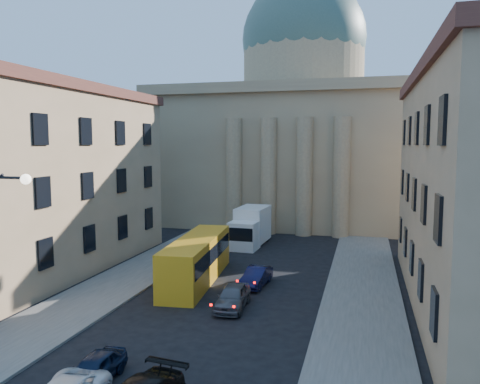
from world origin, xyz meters
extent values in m
cube|color=#56544F|center=(-8.50, 18.00, 0.07)|extent=(5.00, 60.00, 0.15)
cube|color=#56544F|center=(8.50, 18.00, 0.07)|extent=(5.00, 60.00, 0.15)
cube|color=#887054|center=(0.00, 56.00, 8.00)|extent=(34.00, 26.00, 16.00)
cube|color=#887054|center=(0.00, 56.00, 16.40)|extent=(35.50, 27.50, 1.20)
cylinder|color=#887054|center=(0.00, 56.00, 20.00)|extent=(16.00, 16.00, 8.00)
sphere|color=#476055|center=(0.00, 56.00, 24.00)|extent=(16.40, 16.40, 16.40)
cube|color=#887054|center=(-21.00, 54.00, 5.50)|extent=(13.00, 13.00, 11.00)
cone|color=#512923|center=(-21.00, 54.00, 13.00)|extent=(26.02, 26.02, 4.00)
cube|color=#887054|center=(21.00, 54.00, 5.50)|extent=(13.00, 13.00, 11.00)
cone|color=#512923|center=(21.00, 54.00, 13.00)|extent=(26.02, 26.02, 4.00)
cylinder|color=#887054|center=(-6.00, 42.80, 6.50)|extent=(1.80, 1.80, 13.00)
cylinder|color=#887054|center=(-2.00, 42.80, 6.50)|extent=(1.80, 1.80, 13.00)
cylinder|color=#887054|center=(2.00, 42.80, 6.50)|extent=(1.80, 1.80, 13.00)
cylinder|color=#887054|center=(6.00, 42.80, 6.50)|extent=(1.80, 1.80, 13.00)
cube|color=tan|center=(-17.00, 22.00, 7.00)|extent=(11.00, 26.00, 14.00)
cube|color=#512923|center=(-17.00, 22.00, 14.30)|extent=(11.60, 26.60, 0.80)
cylinder|color=black|center=(-5.95, 8.00, 8.65)|extent=(1.30, 0.12, 0.12)
sphere|color=white|center=(-5.20, 8.00, 8.60)|extent=(0.44, 0.44, 0.44)
imported|color=black|center=(-2.33, 8.12, 0.62)|extent=(1.49, 3.63, 1.23)
imported|color=#4D4E52|center=(0.80, 18.40, 0.72)|extent=(1.89, 4.31, 1.44)
imported|color=black|center=(1.16, 23.26, 0.66)|extent=(1.69, 4.09, 1.32)
cube|color=orange|center=(-3.32, 23.25, 1.60)|extent=(3.63, 11.58, 3.21)
cube|color=black|center=(-3.32, 23.25, 2.12)|extent=(3.63, 10.97, 1.14)
cylinder|color=black|center=(-3.97, 19.03, 0.52)|extent=(0.40, 1.06, 1.04)
cylinder|color=black|center=(-1.91, 19.22, 0.52)|extent=(0.40, 1.06, 1.04)
cylinder|color=black|center=(-4.73, 27.28, 0.52)|extent=(0.40, 1.06, 1.04)
cylinder|color=black|center=(-2.67, 27.47, 0.52)|extent=(0.40, 1.06, 1.04)
cube|color=silver|center=(-2.59, 34.22, 1.35)|extent=(2.71, 2.82, 2.71)
cube|color=black|center=(-2.64, 32.92, 1.69)|extent=(2.48, 0.24, 1.24)
cube|color=silver|center=(-2.46, 37.26, 1.97)|extent=(2.91, 4.85, 3.50)
cylinder|color=black|center=(-3.73, 33.82, 0.51)|extent=(0.36, 1.03, 1.02)
cylinder|color=black|center=(-1.48, 33.72, 0.51)|extent=(0.36, 1.03, 1.02)
cylinder|color=black|center=(-3.54, 38.32, 0.51)|extent=(0.36, 1.03, 1.02)
cylinder|color=black|center=(-1.28, 38.23, 0.51)|extent=(0.36, 1.03, 1.02)
camera|label=1|loc=(8.48, -8.45, 10.05)|focal=35.00mm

